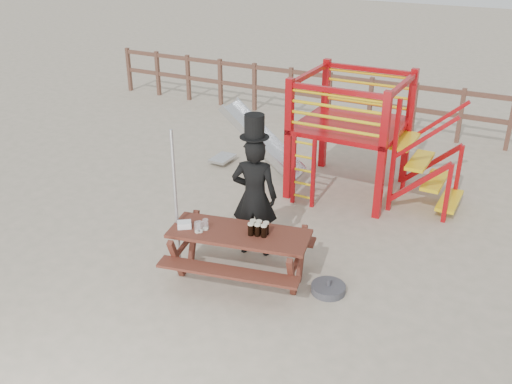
{
  "coord_description": "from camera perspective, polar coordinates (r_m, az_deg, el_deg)",
  "views": [
    {
      "loc": [
        3.13,
        -5.37,
        4.36
      ],
      "look_at": [
        -0.15,
        0.8,
        1.03
      ],
      "focal_mm": 40.0,
      "sensor_mm": 36.0,
      "label": 1
    }
  ],
  "objects": [
    {
      "name": "ground",
      "position": [
        7.59,
        -1.84,
        -9.59
      ],
      "size": [
        60.0,
        60.0,
        0.0
      ],
      "primitive_type": "plane",
      "color": "#BAA791",
      "rests_on": "ground"
    },
    {
      "name": "back_fence",
      "position": [
        13.27,
        13.46,
        8.9
      ],
      "size": [
        15.09,
        0.09,
        1.2
      ],
      "color": "brown",
      "rests_on": "ground"
    },
    {
      "name": "playground_fort",
      "position": [
        10.0,
        8.98,
        5.94
      ],
      "size": [
        4.71,
        1.84,
        2.1
      ],
      "color": "#A80B10",
      "rests_on": "ground"
    },
    {
      "name": "picnic_table",
      "position": [
        7.55,
        -1.66,
        -5.76
      ],
      "size": [
        2.05,
        1.61,
        0.71
      ],
      "rotation": [
        0.0,
        0.0,
        0.21
      ],
      "color": "maroon",
      "rests_on": "ground"
    },
    {
      "name": "man_with_hat",
      "position": [
        7.92,
        -0.15,
        -0.18
      ],
      "size": [
        0.74,
        0.6,
        2.08
      ],
      "rotation": [
        0.0,
        0.0,
        3.45
      ],
      "color": "black",
      "rests_on": "ground"
    },
    {
      "name": "metal_pole",
      "position": [
        7.58,
        -8.03,
        -1.03
      ],
      "size": [
        0.04,
        0.04,
        2.02
      ],
      "primitive_type": "cylinder",
      "color": "#B2B2B7",
      "rests_on": "ground"
    },
    {
      "name": "parasol_base",
      "position": [
        7.55,
        7.24,
        -9.56
      ],
      "size": [
        0.45,
        0.45,
        0.19
      ],
      "color": "#3E3E43",
      "rests_on": "ground"
    },
    {
      "name": "paper_bag",
      "position": [
        7.57,
        -7.18,
        -3.26
      ],
      "size": [
        0.23,
        0.22,
        0.08
      ],
      "primitive_type": "cube",
      "rotation": [
        0.0,
        0.0,
        0.63
      ],
      "color": "white",
      "rests_on": "picnic_table"
    },
    {
      "name": "stout_pints",
      "position": [
        7.33,
        0.24,
        -3.66
      ],
      "size": [
        0.26,
        0.2,
        0.17
      ],
      "color": "black",
      "rests_on": "picnic_table"
    },
    {
      "name": "empty_glasses",
      "position": [
        7.44,
        -5.53,
        -3.46
      ],
      "size": [
        0.13,
        0.19,
        0.15
      ],
      "color": "silver",
      "rests_on": "picnic_table"
    }
  ]
}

